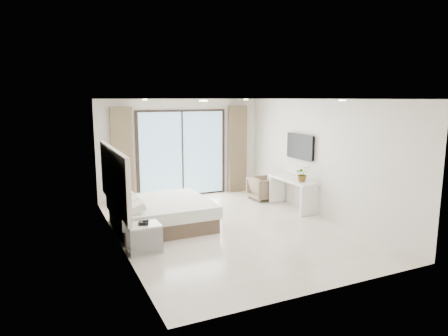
# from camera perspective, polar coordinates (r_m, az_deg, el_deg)

# --- Properties ---
(ground) EXTENTS (6.20, 6.20, 0.00)m
(ground) POSITION_cam_1_polar(r_m,az_deg,el_deg) (8.57, 0.86, -8.54)
(ground) COLOR beige
(ground) RESTS_ON ground
(room_shell) EXTENTS (4.62, 6.22, 2.72)m
(room_shell) POSITION_cam_1_polar(r_m,az_deg,el_deg) (8.88, -2.60, 2.60)
(room_shell) COLOR silver
(room_shell) RESTS_ON ground
(bed) EXTENTS (2.00, 1.90, 0.70)m
(bed) POSITION_cam_1_polar(r_m,az_deg,el_deg) (8.66, -9.03, -6.43)
(bed) COLOR brown
(bed) RESTS_ON ground
(nightstand) EXTENTS (0.57, 0.46, 0.52)m
(nightstand) POSITION_cam_1_polar(r_m,az_deg,el_deg) (7.34, -11.36, -9.80)
(nightstand) COLOR white
(nightstand) RESTS_ON ground
(phone) EXTENTS (0.21, 0.18, 0.06)m
(phone) POSITION_cam_1_polar(r_m,az_deg,el_deg) (7.22, -11.45, -7.72)
(phone) COLOR black
(phone) RESTS_ON nightstand
(console_desk) EXTENTS (0.47, 1.52, 0.77)m
(console_desk) POSITION_cam_1_polar(r_m,az_deg,el_deg) (9.99, 9.73, -2.67)
(console_desk) COLOR white
(console_desk) RESTS_ON ground
(plant) EXTENTS (0.44, 0.47, 0.29)m
(plant) POSITION_cam_1_polar(r_m,az_deg,el_deg) (9.60, 11.17, -1.05)
(plant) COLOR #33662D
(plant) RESTS_ON console_desk
(armchair) EXTENTS (0.64, 0.69, 0.68)m
(armchair) POSITION_cam_1_polar(r_m,az_deg,el_deg) (10.85, 5.59, -2.74)
(armchair) COLOR #826A55
(armchair) RESTS_ON ground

